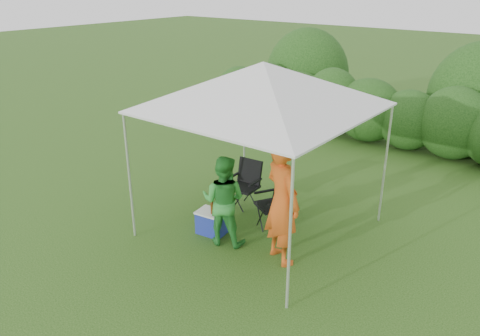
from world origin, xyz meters
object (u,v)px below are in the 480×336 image
Objects in this scene: chair_right at (276,199)px; woman at (224,201)px; canopy at (263,86)px; man at (282,202)px; cooler at (212,222)px; chair_left at (246,181)px.

chair_right is 0.60× the size of woman.
man is at bearing -36.46° from canopy.
man reaches higher than cooler.
canopy is 2.17m from chair_left.
chair_left is 1.25m from cooler.
woman is 0.64m from cooler.
chair_left is at bearing 142.83° from canopy.
woman is (-0.20, -0.73, -1.72)m from canopy.
cooler is (-0.70, -0.87, -0.30)m from chair_right.
woman reaches higher than cooler.
canopy is at bearing -12.35° from man.
chair_right reaches higher than chair_left.
man reaches higher than woman.
canopy reaches higher than man.
canopy is 2.09× the size of woman.
chair_left is 0.59× the size of woman.
man is at bearing -41.24° from chair_left.
woman is at bearing 32.23° from man.
canopy is 1.80m from man.
chair_right is at bearing 55.40° from canopy.
woman is (-1.00, -0.14, -0.23)m from man.
man is (0.80, -0.59, -1.49)m from canopy.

